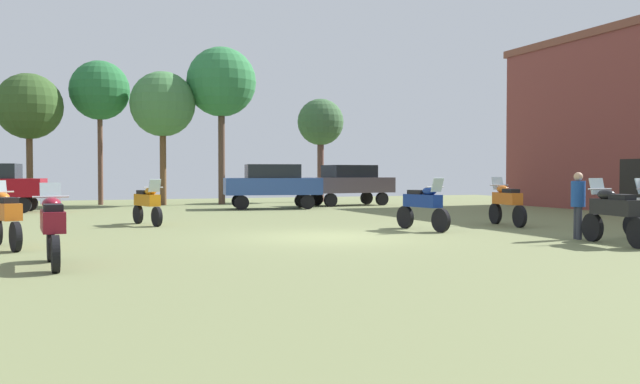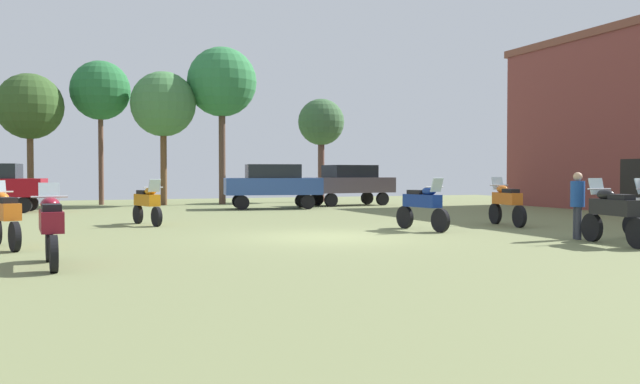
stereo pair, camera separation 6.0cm
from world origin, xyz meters
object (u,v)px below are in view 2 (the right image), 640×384
Objects in this scene: motorcycle_7 at (51,226)px; tree_3 at (321,123)px; motorcycle_6 at (147,203)px; car_3 at (350,182)px; tree_1 at (30,107)px; motorcycle_2 at (507,202)px; tree_7 at (222,83)px; tree_4 at (100,91)px; motorcycle_11 at (4,215)px; motorcycle_8 at (613,212)px; tree_2 at (163,105)px; motorcycle_4 at (423,205)px; car_1 at (273,183)px; person_1 at (578,200)px.

tree_3 is at bearing 55.18° from motorcycle_7.
motorcycle_7 is (-2.64, -8.85, 0.01)m from motorcycle_6.
car_3 is 15.82m from tree_1.
motorcycle_2 is 18.57m from tree_7.
tree_4 is at bearing 166.25° from tree_7.
car_3 is 0.70× the size of tree_1.
motorcycle_6 is 0.93× the size of motorcycle_11.
motorcycle_7 is 3.54m from motorcycle_11.
tree_2 is (-6.90, 22.48, 4.28)m from motorcycle_8.
motorcycle_4 is at bearing -59.14° from tree_1.
motorcycle_7 is at bearing 136.16° from car_3.
car_1 and car_3 have the same top height.
motorcycle_2 is 4.27m from person_1.
motorcycle_7 is at bearing 12.19° from motorcycle_4.
tree_3 is (13.69, 22.53, 3.67)m from motorcycle_7.
tree_4 is at bearing 11.23° from tree_1.
motorcycle_6 is 17.96m from tree_3.
motorcycle_8 is at bearing -35.32° from motorcycle_11.
tree_3 is at bearing -145.04° from motorcycle_6.
motorcycle_11 is 1.32× the size of person_1.
motorcycle_11 is at bearing 102.71° from motorcycle_7.
motorcycle_7 is 1.31× the size of person_1.
tree_1 is (-0.27, 19.06, 4.05)m from motorcycle_11.
car_1 is 4.71m from car_3.
motorcycle_4 is at bearing 157.71° from car_3.
tree_3 reaches higher than motorcycle_2.
tree_2 is (5.90, 18.30, 4.30)m from motorcycle_11.
tree_7 is at bearing -4.96° from tree_1.
person_1 is (2.92, -15.97, -0.21)m from car_1.
tree_2 reaches higher than tree_3.
tree_7 is (5.24, 12.81, 5.55)m from motorcycle_6.
person_1 is at bearing 167.96° from car_3.
motorcycle_8 is at bearing -161.86° from car_1.
motorcycle_7 is at bearing -86.79° from tree_1.
car_3 is 10.09m from tree_2.
tree_7 is at bearing 113.98° from motorcycle_2.
tree_7 is at bearing -0.66° from tree_2.
person_1 is at bearing 111.33° from motorcycle_4.
person_1 is (-0.98, -4.15, 0.23)m from motorcycle_2.
tree_3 reaches higher than motorcycle_4.
car_1 is at bearing -127.63° from tree_3.
car_3 is at bearing -116.06° from motorcycle_4.
car_3 is at bearing 91.76° from motorcycle_8.
tree_2 is (2.27, 12.84, 4.32)m from motorcycle_6.
motorcycle_11 is (-13.93, -1.27, -0.01)m from motorcycle_2.
car_1 is at bearing 35.30° from motorcycle_11.
tree_1 is at bearing 89.69° from motorcycle_7.
motorcycle_11 is 24.39m from tree_3.
tree_7 is at bearing -94.91° from motorcycle_4.
motorcycle_4 is 0.27× the size of tree_7.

